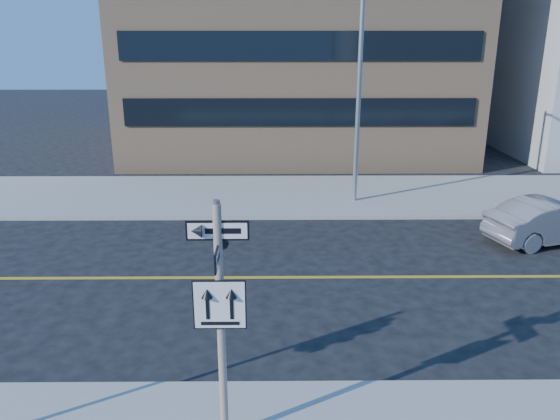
{
  "coord_description": "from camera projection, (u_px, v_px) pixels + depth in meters",
  "views": [
    {
      "loc": [
        0.84,
        -9.91,
        6.43
      ],
      "look_at": [
        0.96,
        4.0,
        1.98
      ],
      "focal_mm": 35.0,
      "sensor_mm": 36.0,
      "label": 1
    }
  ],
  "objects": [
    {
      "name": "ground",
      "position": [
        236.0,
        359.0,
        11.39
      ],
      "size": [
        120.0,
        120.0,
        0.0
      ],
      "primitive_type": "plane",
      "color": "black",
      "rests_on": "ground"
    },
    {
      "name": "sign_pole",
      "position": [
        220.0,
        312.0,
        8.25
      ],
      "size": [
        0.92,
        0.92,
        4.06
      ],
      "color": "beige",
      "rests_on": "near_sidewalk"
    },
    {
      "name": "parked_car_b",
      "position": [
        552.0,
        221.0,
        17.65
      ],
      "size": [
        2.72,
        4.61,
        1.43
      ],
      "primitive_type": "imported",
      "rotation": [
        0.0,
        0.0,
        1.87
      ],
      "color": "slate",
      "rests_on": "ground"
    },
    {
      "name": "streetlight_a",
      "position": [
        360.0,
        83.0,
        20.22
      ],
      "size": [
        0.55,
        2.25,
        8.0
      ],
      "color": "gray",
      "rests_on": "far_sidewalk"
    }
  ]
}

